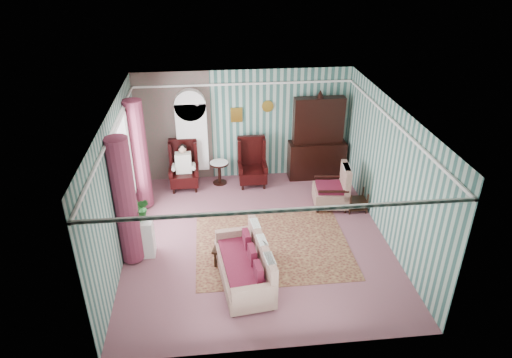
{
  "coord_description": "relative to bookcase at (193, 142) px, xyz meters",
  "views": [
    {
      "loc": [
        -0.88,
        -8.05,
        5.76
      ],
      "look_at": [
        0.05,
        0.6,
        1.14
      ],
      "focal_mm": 32.0,
      "sensor_mm": 36.0,
      "label": 1
    }
  ],
  "objects": [
    {
      "name": "nest_table",
      "position": [
        3.82,
        -1.94,
        -0.85
      ],
      "size": [
        0.45,
        0.38,
        0.54
      ],
      "primitive_type": "cube",
      "color": "black",
      "rests_on": "floor"
    },
    {
      "name": "wingback_left",
      "position": [
        -0.25,
        -0.39,
        -0.5
      ],
      "size": [
        0.76,
        0.8,
        1.25
      ],
      "primitive_type": "cube",
      "color": "black",
      "rests_on": "floor"
    },
    {
      "name": "dresser_hutch",
      "position": [
        3.25,
        -0.12,
        0.06
      ],
      "size": [
        1.5,
        0.56,
        2.36
      ],
      "primitive_type": "cube",
      "color": "black",
      "rests_on": "floor"
    },
    {
      "name": "plant_stand",
      "position": [
        -1.05,
        -3.14,
        -0.72
      ],
      "size": [
        0.55,
        0.35,
        0.8
      ],
      "primitive_type": "cube",
      "color": "white",
      "rests_on": "floor"
    },
    {
      "name": "potted_plant_b",
      "position": [
        -0.94,
        -3.08,
        -0.08
      ],
      "size": [
        0.32,
        0.28,
        0.49
      ],
      "primitive_type": "imported",
      "rotation": [
        0.0,
        0.0,
        -0.27
      ],
      "color": "#1E4A17",
      "rests_on": "plant_stand"
    },
    {
      "name": "potted_plant_c",
      "position": [
        -1.07,
        -3.13,
        -0.1
      ],
      "size": [
        0.24,
        0.24,
        0.43
      ],
      "primitive_type": "imported",
      "rotation": [
        0.0,
        0.0,
        0.0
      ],
      "color": "#174B1B",
      "rests_on": "plant_stand"
    },
    {
      "name": "wingback_right",
      "position": [
        1.5,
        -0.39,
        -0.5
      ],
      "size": [
        0.76,
        0.8,
        1.25
      ],
      "primitive_type": "cube",
      "color": "black",
      "rests_on": "floor"
    },
    {
      "name": "floral_armchair",
      "position": [
        3.25,
        -1.67,
        -0.6
      ],
      "size": [
        0.94,
        0.96,
        1.03
      ],
      "primitive_type": "cube",
      "rotation": [
        0.0,
        0.0,
        1.46
      ],
      "color": "beige",
      "rests_on": "floor"
    },
    {
      "name": "potted_plant_a",
      "position": [
        -1.1,
        -3.25,
        -0.1
      ],
      "size": [
        0.47,
        0.44,
        0.43
      ],
      "primitive_type": "imported",
      "rotation": [
        0.0,
        0.0,
        -0.33
      ],
      "color": "#1D5019",
      "rests_on": "plant_stand"
    },
    {
      "name": "sofa",
      "position": [
        0.95,
        -4.22,
        -0.58
      ],
      "size": [
        1.19,
        1.97,
        1.08
      ],
      "primitive_type": "cube",
      "rotation": [
        0.0,
        0.0,
        1.69
      ],
      "color": "beige",
      "rests_on": "floor"
    },
    {
      "name": "rug",
      "position": [
        1.65,
        -3.14,
        -1.11
      ],
      "size": [
        3.2,
        2.6,
        0.01
      ],
      "primitive_type": "cube",
      "color": "#4C1B19",
      "rests_on": "floor"
    },
    {
      "name": "room_shell",
      "position": [
        0.73,
        -2.66,
        0.89
      ],
      "size": [
        5.53,
        6.02,
        2.91
      ],
      "color": "#36635B",
      "rests_on": "ground"
    },
    {
      "name": "floor",
      "position": [
        1.35,
        -2.84,
        -1.12
      ],
      "size": [
        6.0,
        6.0,
        0.0
      ],
      "primitive_type": "plane",
      "color": "#8E525D",
      "rests_on": "ground"
    },
    {
      "name": "coffee_table",
      "position": [
        0.89,
        -3.63,
        -0.93
      ],
      "size": [
        1.04,
        0.77,
        0.39
      ],
      "primitive_type": "cube",
      "rotation": [
        0.0,
        0.0,
        -0.3
      ],
      "color": "black",
      "rests_on": "floor"
    },
    {
      "name": "seated_woman",
      "position": [
        -0.25,
        -0.39,
        -0.53
      ],
      "size": [
        0.44,
        0.4,
        1.18
      ],
      "primitive_type": null,
      "color": "beige",
      "rests_on": "floor"
    },
    {
      "name": "round_side_table",
      "position": [
        0.65,
        -0.24,
        -0.82
      ],
      "size": [
        0.5,
        0.5,
        0.6
      ],
      "primitive_type": "cylinder",
      "color": "black",
      "rests_on": "floor"
    },
    {
      "name": "bookcase",
      "position": [
        0.0,
        0.0,
        0.0
      ],
      "size": [
        0.8,
        0.28,
        2.24
      ],
      "primitive_type": "cube",
      "color": "white",
      "rests_on": "floor"
    }
  ]
}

